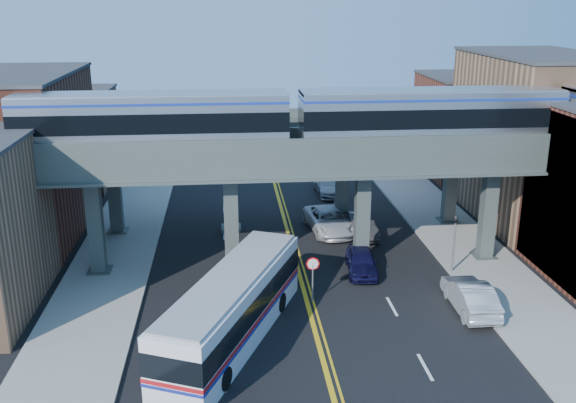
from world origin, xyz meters
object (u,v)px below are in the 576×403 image
(car_lane_c, at_px, (329,221))
(car_lane_a, at_px, (361,261))
(car_parked_curb, at_px, (470,296))
(stop_sign, at_px, (313,272))
(transit_train, at_px, (430,116))
(car_lane_d, at_px, (328,185))
(traffic_signal, at_px, (454,238))
(transit_bus, at_px, (232,309))
(car_lane_b, at_px, (361,226))

(car_lane_c, bearing_deg, car_lane_a, -90.71)
(car_parked_curb, bearing_deg, stop_sign, -10.89)
(transit_train, xyz_separation_m, car_lane_a, (-4.08, -1.36, -8.54))
(stop_sign, relative_size, car_lane_d, 0.51)
(traffic_signal, xyz_separation_m, transit_bus, (-13.28, -6.69, -0.64))
(stop_sign, bearing_deg, car_parked_curb, -12.17)
(car_lane_a, relative_size, car_parked_curb, 0.86)
(stop_sign, relative_size, car_lane_c, 0.45)
(stop_sign, bearing_deg, transit_train, 33.54)
(transit_train, relative_size, car_lane_d, 9.20)
(transit_bus, xyz_separation_m, car_lane_c, (7.04, 14.66, -0.85))
(stop_sign, xyz_separation_m, transit_bus, (-4.38, -3.69, -0.10))
(car_lane_a, relative_size, car_lane_c, 0.74)
(car_lane_c, bearing_deg, traffic_signal, -58.94)
(car_parked_curb, bearing_deg, transit_train, -83.18)
(stop_sign, relative_size, car_lane_a, 0.61)
(stop_sign, height_order, transit_bus, transit_bus)
(transit_train, distance_m, stop_sign, 11.77)
(car_lane_d, bearing_deg, traffic_signal, -76.20)
(traffic_signal, height_order, car_lane_a, traffic_signal)
(car_lane_b, bearing_deg, car_lane_d, 89.05)
(stop_sign, distance_m, car_parked_curb, 8.44)
(car_lane_c, bearing_deg, car_parked_curb, -73.50)
(traffic_signal, distance_m, transit_bus, 14.89)
(stop_sign, xyz_separation_m, car_lane_b, (4.70, 9.90, -1.01))
(transit_bus, bearing_deg, transit_train, -30.67)
(transit_bus, distance_m, car_lane_b, 16.37)
(traffic_signal, relative_size, car_lane_d, 0.79)
(traffic_signal, relative_size, transit_bus, 0.32)
(stop_sign, xyz_separation_m, car_lane_d, (4.04, 20.18, -1.01))
(transit_bus, distance_m, car_lane_c, 16.29)
(traffic_signal, relative_size, car_lane_a, 0.95)
(stop_sign, xyz_separation_m, car_lane_c, (2.65, 10.97, -0.95))
(traffic_signal, height_order, transit_bus, traffic_signal)
(transit_train, xyz_separation_m, car_lane_d, (-3.50, 15.18, -8.53))
(car_parked_curb, bearing_deg, traffic_signal, -97.07)
(car_lane_b, distance_m, car_parked_curb, 12.18)
(car_lane_d, height_order, car_parked_curb, car_parked_curb)
(car_lane_c, bearing_deg, car_lane_b, -34.65)
(car_lane_c, relative_size, car_parked_curb, 1.16)
(traffic_signal, bearing_deg, car_lane_d, 105.78)
(transit_train, height_order, stop_sign, transit_train)
(traffic_signal, distance_m, car_parked_curb, 5.04)
(transit_train, bearing_deg, car_lane_b, 120.14)
(car_lane_c, bearing_deg, stop_sign, -110.63)
(transit_train, bearing_deg, car_lane_c, 129.32)
(car_lane_a, height_order, car_lane_c, car_lane_c)
(car_lane_b, distance_m, car_lane_c, 2.31)
(traffic_signal, height_order, car_lane_d, traffic_signal)
(car_lane_b, relative_size, car_parked_curb, 0.90)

